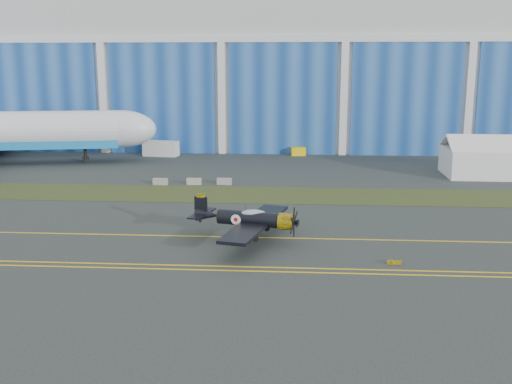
# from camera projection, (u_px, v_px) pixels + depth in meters

# --- Properties ---
(ground) EXTENTS (260.00, 260.00, 0.00)m
(ground) POSITION_uv_depth(u_px,v_px,m) (164.00, 222.00, 62.68)
(ground) COLOR #313937
(ground) RESTS_ON ground
(grass_median) EXTENTS (260.00, 10.00, 0.02)m
(grass_median) POSITION_uv_depth(u_px,v_px,m) (188.00, 194.00, 76.33)
(grass_median) COLOR #475128
(grass_median) RESTS_ON ground
(hangar) EXTENTS (220.00, 45.70, 30.00)m
(hangar) POSITION_uv_depth(u_px,v_px,m) (235.00, 70.00, 129.55)
(hangar) COLOR silver
(hangar) RESTS_ON ground
(taxiway_centreline) EXTENTS (200.00, 0.20, 0.02)m
(taxiway_centreline) POSITION_uv_depth(u_px,v_px,m) (152.00, 235.00, 57.80)
(taxiway_centreline) COLOR yellow
(taxiway_centreline) RESTS_ON ground
(edge_line_near) EXTENTS (80.00, 0.20, 0.02)m
(edge_line_near) POSITION_uv_depth(u_px,v_px,m) (124.00, 268.00, 48.53)
(edge_line_near) COLOR yellow
(edge_line_near) RESTS_ON ground
(edge_line_far) EXTENTS (80.00, 0.20, 0.02)m
(edge_line_far) POSITION_uv_depth(u_px,v_px,m) (128.00, 264.00, 49.51)
(edge_line_far) COLOR yellow
(edge_line_far) RESTS_ON ground
(guard_board_right) EXTENTS (1.20, 0.15, 0.35)m
(guard_board_right) POSITION_uv_depth(u_px,v_px,m) (394.00, 262.00, 49.42)
(guard_board_right) COLOR yellow
(guard_board_right) RESTS_ON ground
(warbird) EXTENTS (14.20, 15.94, 4.06)m
(warbird) POSITION_uv_depth(u_px,v_px,m) (249.00, 219.00, 55.40)
(warbird) COLOR black
(warbird) RESTS_ON ground
(tent) EXTENTS (13.47, 10.00, 6.16)m
(tent) POSITION_uv_depth(u_px,v_px,m) (491.00, 155.00, 88.02)
(tent) COLOR white
(tent) RESTS_ON ground
(shipping_container) EXTENTS (6.44, 3.28, 2.67)m
(shipping_container) POSITION_uv_depth(u_px,v_px,m) (161.00, 149.00, 107.47)
(shipping_container) COLOR silver
(shipping_container) RESTS_ON ground
(tug) EXTENTS (2.70, 1.87, 1.47)m
(tug) POSITION_uv_depth(u_px,v_px,m) (298.00, 151.00, 108.11)
(tug) COLOR yellow
(tug) RESTS_ON ground
(barrier_a) EXTENTS (2.03, 0.72, 0.90)m
(barrier_a) POSITION_uv_depth(u_px,v_px,m) (160.00, 182.00, 81.93)
(barrier_a) COLOR gray
(barrier_a) RESTS_ON ground
(barrier_b) EXTENTS (2.01, 0.62, 0.90)m
(barrier_b) POSITION_uv_depth(u_px,v_px,m) (194.00, 181.00, 82.01)
(barrier_b) COLOR #A09D8B
(barrier_b) RESTS_ON ground
(barrier_c) EXTENTS (2.03, 0.71, 0.90)m
(barrier_c) POSITION_uv_depth(u_px,v_px,m) (224.00, 181.00, 82.06)
(barrier_c) COLOR #999192
(barrier_c) RESTS_ON ground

